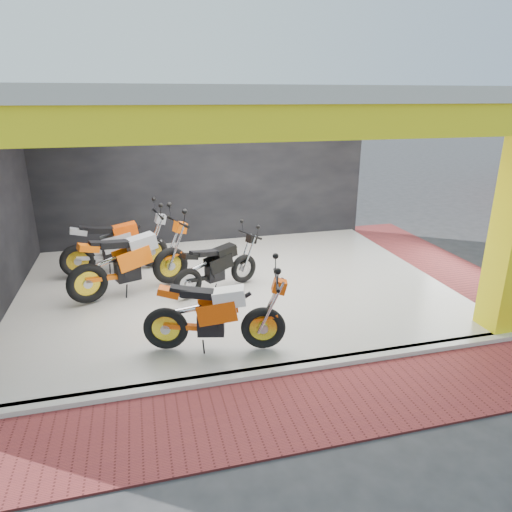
{
  "coord_description": "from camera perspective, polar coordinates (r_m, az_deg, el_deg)",
  "views": [
    {
      "loc": [
        -1.64,
        -6.11,
        3.58
      ],
      "look_at": [
        0.28,
        1.29,
        0.9
      ],
      "focal_mm": 32.0,
      "sensor_mm": 36.0,
      "label": 1
    }
  ],
  "objects": [
    {
      "name": "ground",
      "position": [
        7.27,
        0.4,
        -10.19
      ],
      "size": [
        80.0,
        80.0,
        0.0
      ],
      "primitive_type": "plane",
      "color": "#2D2D30",
      "rests_on": "ground"
    },
    {
      "name": "showroom_floor",
      "position": [
        8.99,
        -2.9,
        -3.81
      ],
      "size": [
        8.0,
        6.0,
        0.1
      ],
      "primitive_type": "cube",
      "color": "white",
      "rests_on": "ground"
    },
    {
      "name": "showroom_ceiling",
      "position": [
        8.27,
        -3.34,
        19.43
      ],
      "size": [
        8.4,
        6.4,
        0.2
      ],
      "primitive_type": "cube",
      "color": "beige",
      "rests_on": "corner_column"
    },
    {
      "name": "back_wall",
      "position": [
        11.47,
        -6.28,
        10.03
      ],
      "size": [
        8.2,
        0.2,
        3.5
      ],
      "primitive_type": "cube",
      "color": "black",
      "rests_on": "ground"
    },
    {
      "name": "header_beam_front",
      "position": [
        5.37,
        3.36,
        16.31
      ],
      "size": [
        8.4,
        0.3,
        0.4
      ],
      "primitive_type": "cube",
      "color": "yellow",
      "rests_on": "corner_column"
    },
    {
      "name": "header_beam_right",
      "position": [
        9.88,
        21.13,
        16.47
      ],
      "size": [
        0.3,
        6.4,
        0.4
      ],
      "primitive_type": "cube",
      "color": "yellow",
      "rests_on": "corner_column"
    },
    {
      "name": "floor_kerb",
      "position": [
        6.41,
        2.84,
        -14.14
      ],
      "size": [
        8.0,
        0.2,
        0.1
      ],
      "primitive_type": "cube",
      "color": "white",
      "rests_on": "ground"
    },
    {
      "name": "paver_front",
      "position": [
        5.83,
        5.23,
        -18.48
      ],
      "size": [
        9.0,
        1.4,
        0.03
      ],
      "primitive_type": "cube",
      "color": "maroon",
      "rests_on": "ground"
    },
    {
      "name": "paver_right",
      "position": [
        10.95,
        22.5,
        -1.21
      ],
      "size": [
        1.4,
        7.0,
        0.03
      ],
      "primitive_type": "cube",
      "color": "maroon",
      "rests_on": "ground"
    },
    {
      "name": "moto_hero",
      "position": [
        6.47,
        0.92,
        -6.54
      ],
      "size": [
        2.28,
        1.29,
        1.32
      ],
      "primitive_type": null,
      "rotation": [
        0.0,
        0.0,
        -0.24
      ],
      "color": "#D54808",
      "rests_on": "showroom_floor"
    },
    {
      "name": "moto_row_a",
      "position": [
        8.85,
        -10.78,
        0.95
      ],
      "size": [
        2.59,
        1.67,
        1.48
      ],
      "primitive_type": null,
      "rotation": [
        0.0,
        0.0,
        0.35
      ],
      "color": "#FF630A",
      "rests_on": "showroom_floor"
    },
    {
      "name": "moto_row_b",
      "position": [
        8.81,
        -1.58,
        0.1
      ],
      "size": [
        2.03,
        1.39,
        1.17
      ],
      "primitive_type": null,
      "rotation": [
        0.0,
        0.0,
        0.4
      ],
      "color": "black",
      "rests_on": "showroom_floor"
    },
    {
      "name": "moto_row_c",
      "position": [
        9.85,
        -13.04,
        2.41
      ],
      "size": [
        2.4,
        1.22,
        1.4
      ],
      "primitive_type": null,
      "rotation": [
        0.0,
        0.0,
        0.17
      ],
      "color": "#9B9DA3",
      "rests_on": "showroom_floor"
    }
  ]
}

